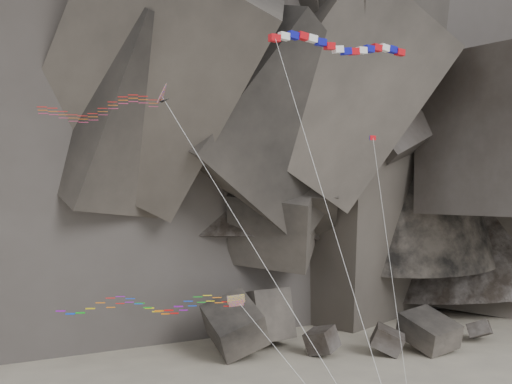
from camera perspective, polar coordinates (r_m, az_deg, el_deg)
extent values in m
cube|color=#47423F|center=(79.18, 5.87, -13.39)|extent=(4.84, 4.28, 3.84)
cube|color=#47423F|center=(80.67, 11.60, -13.23)|extent=(4.89, 4.25, 3.82)
cube|color=#47423F|center=(83.53, 15.12, -12.51)|extent=(7.17, 8.26, 5.21)
cube|color=#47423F|center=(90.29, 19.24, -11.90)|extent=(4.19, 4.44, 3.35)
cube|color=#47423F|center=(82.66, 0.56, -11.43)|extent=(8.68, 9.03, 7.69)
cube|color=#47423F|center=(77.50, -1.92, -13.09)|extent=(8.22, 8.69, 8.10)
cylinder|color=silver|center=(40.42, 2.20, -8.85)|extent=(14.78, 10.91, 25.48)
cube|color=red|center=(47.97, 1.66, 13.52)|extent=(0.92, 0.79, 0.52)
cube|color=white|center=(48.42, 2.50, 13.66)|extent=(0.96, 0.80, 0.58)
cube|color=#0D0E99|center=(48.82, 3.33, 13.72)|extent=(0.98, 0.81, 0.62)
cube|color=red|center=(49.17, 4.16, 13.65)|extent=(0.98, 0.81, 0.62)
cube|color=white|center=(49.51, 4.98, 13.43)|extent=(0.96, 0.80, 0.59)
cube|color=#0D0E99|center=(49.86, 5.78, 13.10)|extent=(0.93, 0.79, 0.54)
cube|color=red|center=(50.25, 6.55, 12.75)|extent=(0.95, 0.80, 0.57)
cube|color=white|center=(50.72, 7.29, 12.45)|extent=(0.97, 0.81, 0.61)
cube|color=#0D0E99|center=(51.26, 8.01, 12.28)|extent=(0.98, 0.81, 0.62)
cube|color=red|center=(51.87, 8.69, 12.24)|extent=(0.97, 0.81, 0.60)
cube|color=white|center=(52.52, 9.36, 12.31)|extent=(0.94, 0.79, 0.55)
cube|color=#0D0E99|center=(53.16, 10.02, 12.41)|extent=(0.94, 0.80, 0.55)
cube|color=red|center=(53.77, 10.67, 12.48)|extent=(0.97, 0.81, 0.60)
cube|color=white|center=(54.32, 11.33, 12.45)|extent=(0.98, 0.81, 0.62)
cube|color=#0D0E99|center=(54.81, 11.99, 12.29)|extent=(0.97, 0.81, 0.61)
cube|color=red|center=(55.24, 12.65, 12.02)|extent=(0.95, 0.80, 0.56)
cylinder|color=silver|center=(41.63, 7.57, -5.40)|extent=(6.68, 12.31, 30.02)
cube|color=yellow|center=(46.04, -1.79, -9.50)|extent=(1.32, 0.49, 0.71)
cube|color=#0CB219|center=(45.92, -1.77, -9.87)|extent=(1.10, 0.36, 0.49)
cube|color=red|center=(45.90, 10.36, 4.76)|extent=(0.48, 0.24, 0.33)
cube|color=#0D0E99|center=(45.86, 10.16, 4.77)|extent=(0.19, 0.11, 0.33)
cylinder|color=silver|center=(42.04, 12.41, -10.44)|extent=(0.07, 9.85, 22.66)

